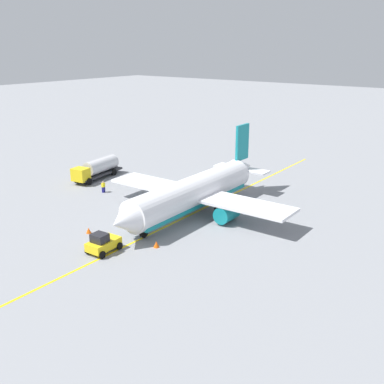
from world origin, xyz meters
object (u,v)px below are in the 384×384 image
at_px(fuel_tanker, 97,168).
at_px(safety_cone_wingtip, 156,244).
at_px(airplane, 194,193).
at_px(pushback_tug, 103,243).
at_px(safety_cone_nose, 89,230).
at_px(refueling_worker, 103,187).

relative_size(fuel_tanker, safety_cone_wingtip, 14.66).
height_order(airplane, pushback_tug, airplane).
bearing_deg(pushback_tug, airplane, 177.37).
height_order(safety_cone_nose, safety_cone_wingtip, safety_cone_wingtip).
distance_m(pushback_tug, safety_cone_nose, 5.70).
xyz_separation_m(pushback_tug, refueling_worker, (-14.04, -15.27, -0.19)).
bearing_deg(safety_cone_wingtip, pushback_tug, -41.40).
bearing_deg(pushback_tug, safety_cone_nose, -115.34).
xyz_separation_m(airplane, safety_cone_wingtip, (10.88, 3.05, -2.45)).
distance_m(fuel_tanker, safety_cone_wingtip, 29.12).
bearing_deg(pushback_tug, fuel_tanker, -130.57).
height_order(pushback_tug, refueling_worker, pushback_tug).
height_order(fuel_tanker, pushback_tug, fuel_tanker).
bearing_deg(airplane, pushback_tug, -2.63).
relative_size(airplane, safety_cone_nose, 43.06).
bearing_deg(safety_cone_nose, refueling_worker, -138.86).
distance_m(safety_cone_nose, safety_cone_wingtip, 9.05).
distance_m(pushback_tug, refueling_worker, 20.74).
relative_size(fuel_tanker, pushback_tug, 2.79).
xyz_separation_m(pushback_tug, safety_cone_nose, (-2.42, -5.12, -0.67)).
height_order(fuel_tanker, safety_cone_wingtip, fuel_tanker).
relative_size(fuel_tanker, refueling_worker, 6.05).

